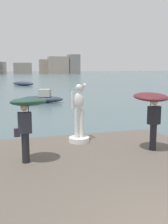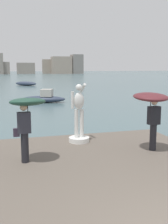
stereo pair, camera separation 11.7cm
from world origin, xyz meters
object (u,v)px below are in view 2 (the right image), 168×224
(statue_white_figure, at_px, (79,121))
(onlooker_left, at_px, (26,111))
(boat_mid, at_px, (26,84))
(onlooker_right, at_px, (152,104))
(boat_near, at_px, (44,98))

(statue_white_figure, bearing_deg, onlooker_left, -139.80)
(boat_mid, bearing_deg, statue_white_figure, -91.01)
(onlooker_right, height_order, boat_near, onlooker_right)
(statue_white_figure, relative_size, boat_near, 0.52)
(onlooker_left, height_order, boat_mid, onlooker_left)
(onlooker_left, xyz_separation_m, boat_near, (2.71, 16.79, -1.51))
(boat_near, bearing_deg, onlooker_right, -85.57)
(boat_near, relative_size, boat_mid, 1.01)
(statue_white_figure, height_order, boat_near, statue_white_figure)
(onlooker_left, bearing_deg, boat_mid, 86.26)
(statue_white_figure, distance_m, onlooker_left, 2.70)
(boat_near, bearing_deg, statue_white_figure, -92.70)
(onlooker_left, distance_m, onlooker_right, 4.01)
(onlooker_right, bearing_deg, boat_mid, 91.85)
(boat_mid, bearing_deg, boat_near, -89.95)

